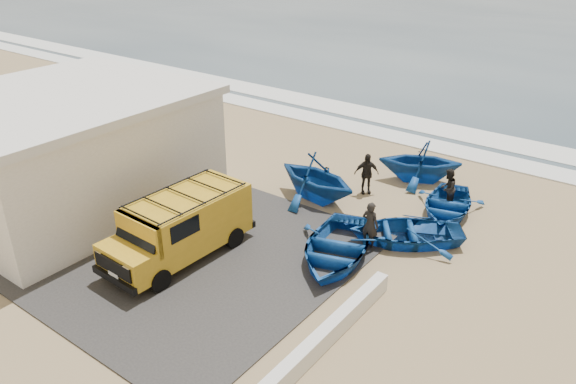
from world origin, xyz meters
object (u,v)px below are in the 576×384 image
Objects in this scene: parapet at (327,335)px; boat_mid_left at (316,177)px; fisherman_front at (370,225)px; fisherman_back at (366,174)px; boat_near_left at (335,247)px; boat_mid_right at (447,205)px; boat_near_right at (406,231)px; building at (66,149)px; fisherman_middle at (448,188)px; boat_far_left at (420,161)px; van at (182,225)px.

parapet is 8.42m from boat_mid_left.
fisherman_front is 0.99× the size of fisherman_back.
boat_mid_left is at bearing 114.74° from boat_near_left.
boat_mid_right is (4.62, 1.89, -0.59)m from boat_mid_left.
boat_near_right is (1.33, 2.37, -0.04)m from boat_near_left.
building is 10.94m from boat_near_left.
fisherman_front reaches higher than fisherman_middle.
building is 11.73m from fisherman_front.
parapet is 1.77× the size of boat_far_left.
boat_mid_left is at bearing -168.01° from fisherman_back.
building reaches higher than boat_mid_left.
van is 7.52m from boat_near_right.
boat_near_left is 2.52× the size of fisherman_back.
fisherman_front is at bearing -109.69° from boat_mid_left.
building is 6.06× the size of fisherman_middle.
building is 5.57× the size of fisherman_back.
van is 8.08m from fisherman_back.
boat_far_left reaches higher than boat_near_right.
fisherman_middle is at bearing 93.70° from parapet.
building is 6.50m from van.
boat_near_right is 5.27m from boat_far_left.
boat_mid_left is 4.77m from boat_far_left.
boat_mid_right reaches higher than parapet.
boat_mid_right is at bearing 17.55° from boat_far_left.
boat_mid_left is at bearing -26.48° from fisherman_front.
boat_mid_right is at bearing -104.87° from fisherman_front.
parapet is 1.68× the size of boat_mid_right.
fisherman_front is (-0.83, -1.04, 0.44)m from boat_near_right.
boat_near_right is 1.07× the size of boat_mid_right.
boat_near_left is at bearing -64.23° from boat_near_right.
boat_far_left is at bearing 120.90° from boat_mid_right.
fisherman_middle is at bearing 34.70° from building.
fisherman_front is (0.50, 1.33, 0.39)m from boat_near_left.
fisherman_back is at bearing -56.42° from fisherman_front.
van is at bearing -46.53° from boat_far_left.
van is at bearing -34.76° from fisherman_middle.
building reaches higher than parapet.
fisherman_middle is at bearing -99.48° from fisherman_front.
boat_near_right is 2.77m from boat_mid_right.
boat_mid_left is (-4.96, 6.77, 0.68)m from parapet.
boat_near_left is 2.74× the size of fisherman_middle.
van is 3.06× the size of fisherman_front.
building is 5.64× the size of fisherman_front.
boat_mid_left is (-4.28, 0.85, 0.56)m from boat_near_right.
building reaches higher than boat_far_left.
parapet is at bearing -5.05° from van.
van is 1.33× the size of boat_near_right.
van is (-6.08, 0.74, 0.89)m from parapet.
boat_far_left is 2.19× the size of fisherman_middle.
fisherman_front is at bearing -99.58° from fisherman_back.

